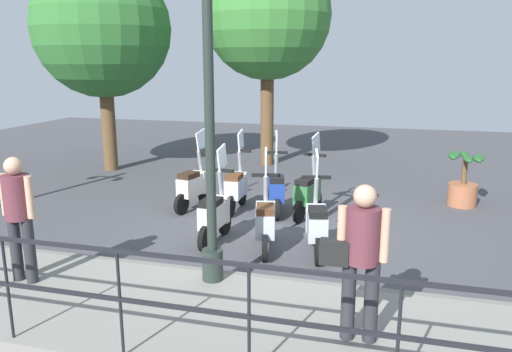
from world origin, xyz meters
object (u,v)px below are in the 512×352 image
(scooter_near_2, at_px, (215,214))
(scooter_far_0, at_px, (308,192))
(scooter_near_1, at_px, (265,221))
(scooter_near_0, at_px, (317,224))
(scooter_far_1, at_px, (276,189))
(potted_palm, at_px, (463,184))
(scooter_far_2, at_px, (236,186))
(pedestrian_distant, at_px, (18,210))
(lamp_post_near, at_px, (210,129))
(pedestrian_with_bag, at_px, (360,252))
(tree_distant, at_px, (268,16))
(scooter_far_3, at_px, (193,185))
(tree_large, at_px, (102,29))

(scooter_near_2, bearing_deg, scooter_far_0, -32.24)
(scooter_near_1, distance_m, scooter_far_0, 1.89)
(scooter_near_0, distance_m, scooter_far_1, 2.11)
(scooter_near_2, bearing_deg, potted_palm, -48.59)
(scooter_near_0, bearing_deg, scooter_far_2, 32.61)
(pedestrian_distant, xyz_separation_m, scooter_near_2, (2.27, -1.72, -0.60))
(scooter_far_0, height_order, scooter_far_2, same)
(scooter_far_1, relative_size, scooter_far_2, 1.00)
(scooter_far_2, bearing_deg, lamp_post_near, -169.12)
(pedestrian_with_bag, height_order, scooter_far_1, pedestrian_with_bag)
(tree_distant, bearing_deg, potted_palm, -121.49)
(lamp_post_near, height_order, pedestrian_distant, lamp_post_near)
(pedestrian_with_bag, xyz_separation_m, pedestrian_distant, (0.29, 4.11, 0.00))
(pedestrian_with_bag, distance_m, scooter_near_0, 2.66)
(scooter_far_2, bearing_deg, scooter_far_3, 96.74)
(pedestrian_distant, xyz_separation_m, tree_large, (6.68, 2.78, 2.53))
(tree_large, distance_m, potted_palm, 9.23)
(scooter_far_0, bearing_deg, lamp_post_near, -177.86)
(scooter_near_0, relative_size, scooter_far_3, 1.00)
(tree_distant, distance_m, potted_palm, 6.60)
(scooter_near_2, relative_size, scooter_far_2, 1.00)
(scooter_near_2, distance_m, scooter_far_0, 2.10)
(scooter_near_1, bearing_deg, scooter_far_2, 15.94)
(pedestrian_distant, bearing_deg, lamp_post_near, 111.21)
(lamp_post_near, height_order, scooter_near_1, lamp_post_near)
(scooter_far_1, bearing_deg, scooter_far_3, 80.24)
(scooter_near_2, bearing_deg, scooter_far_2, 8.94)
(tree_distant, height_order, scooter_far_1, tree_distant)
(lamp_post_near, relative_size, scooter_far_2, 2.80)
(pedestrian_distant, distance_m, scooter_far_3, 4.00)
(scooter_near_0, distance_m, scooter_far_0, 1.85)
(scooter_near_1, xyz_separation_m, scooter_near_2, (0.14, 0.86, 0.00))
(lamp_post_near, xyz_separation_m, potted_palm, (4.87, -3.55, -1.62))
(pedestrian_with_bag, relative_size, scooter_far_2, 1.03)
(tree_large, relative_size, scooter_far_0, 3.47)
(tree_large, height_order, scooter_near_1, tree_large)
(pedestrian_distant, distance_m, scooter_far_2, 4.34)
(potted_palm, bearing_deg, pedestrian_distant, 133.47)
(tree_large, height_order, potted_palm, tree_large)
(scooter_near_2, bearing_deg, scooter_near_0, -89.79)
(scooter_near_2, bearing_deg, scooter_far_1, -16.04)
(tree_distant, height_order, scooter_near_2, tree_distant)
(scooter_far_3, bearing_deg, scooter_near_1, -121.21)
(scooter_far_0, relative_size, scooter_far_3, 1.00)
(scooter_near_1, bearing_deg, lamp_post_near, 154.86)
(pedestrian_with_bag, bearing_deg, lamp_post_near, 62.04)
(lamp_post_near, relative_size, potted_palm, 4.07)
(potted_palm, distance_m, scooter_far_3, 5.37)
(scooter_far_2, height_order, scooter_far_3, same)
(scooter_near_1, distance_m, scooter_far_3, 2.58)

